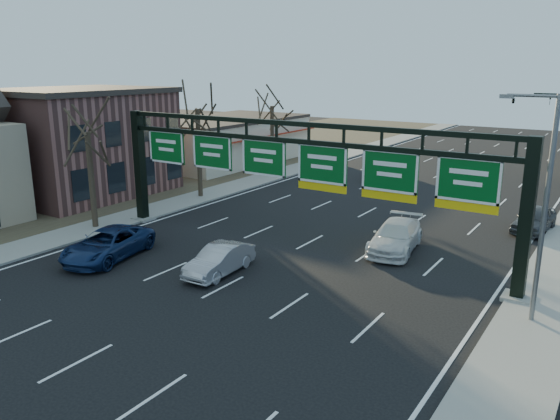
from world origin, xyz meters
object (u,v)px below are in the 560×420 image
Objects in this scene: car_blue_suv at (108,244)px; car_silver_sedan at (220,260)px; sign_gantry at (295,170)px; car_white_wagon at (396,236)px.

car_silver_sedan is at bearing 1.44° from car_blue_suv.
sign_gantry is 4.44× the size of car_white_wagon.
car_white_wagon is (4.53, 3.37, -3.82)m from sign_gantry.
car_white_wagon is (12.30, 9.66, 0.02)m from car_blue_suv.
sign_gantry reaches higher than car_white_wagon.
sign_gantry is 5.71× the size of car_silver_sedan.
sign_gantry reaches higher than car_blue_suv.
car_blue_suv is (-7.77, -6.29, -3.84)m from sign_gantry.
sign_gantry is 6.82m from car_white_wagon.
car_silver_sedan is 10.04m from car_white_wagon.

